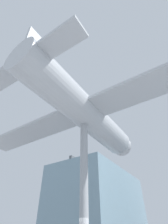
# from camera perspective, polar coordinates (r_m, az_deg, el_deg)

# --- Properties ---
(glass_pavilion_left) EXTENTS (8.21, 14.27, 10.33)m
(glass_pavilion_left) POSITION_cam_1_polar(r_m,az_deg,el_deg) (26.79, 4.92, -29.51)
(glass_pavilion_left) COLOR #7593A3
(glass_pavilion_left) RESTS_ON ground_plane
(support_pylon_central) EXTENTS (0.43, 0.43, 7.51)m
(support_pylon_central) POSITION_cam_1_polar(r_m,az_deg,el_deg) (9.46, 0.00, -23.75)
(support_pylon_central) COLOR #999EA3
(support_pylon_central) RESTS_ON ground_plane
(suspended_airplane) EXTENTS (18.96, 12.12, 3.39)m
(suspended_airplane) POSITION_cam_1_polar(r_m,az_deg,el_deg) (11.60, 0.45, -0.35)
(suspended_airplane) COLOR #B2B7BC
(suspended_airplane) RESTS_ON support_pylon_central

